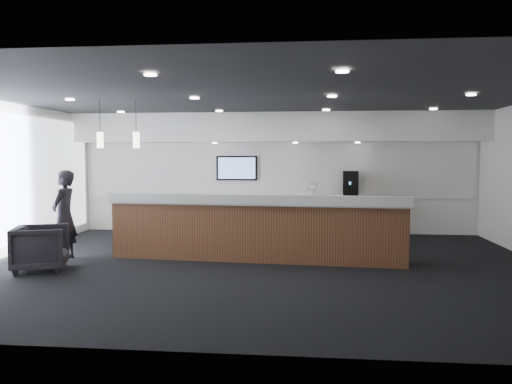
# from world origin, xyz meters

# --- Properties ---
(ground) EXTENTS (10.00, 10.00, 0.00)m
(ground) POSITION_xyz_m (0.00, 0.00, 0.00)
(ground) COLOR black
(ground) RESTS_ON ground
(ceiling) EXTENTS (10.00, 8.00, 0.02)m
(ceiling) POSITION_xyz_m (0.00, 0.00, 3.00)
(ceiling) COLOR black
(ceiling) RESTS_ON back_wall
(back_wall) EXTENTS (10.00, 0.02, 3.00)m
(back_wall) POSITION_xyz_m (0.00, 4.00, 1.50)
(back_wall) COLOR white
(back_wall) RESTS_ON ground
(soffit_bulkhead) EXTENTS (10.00, 0.90, 0.70)m
(soffit_bulkhead) POSITION_xyz_m (0.00, 3.55, 2.65)
(soffit_bulkhead) COLOR white
(soffit_bulkhead) RESTS_ON back_wall
(alcove_panel) EXTENTS (9.80, 0.06, 1.40)m
(alcove_panel) POSITION_xyz_m (0.00, 3.97, 1.60)
(alcove_panel) COLOR white
(alcove_panel) RESTS_ON back_wall
(back_credenza) EXTENTS (5.06, 0.66, 0.95)m
(back_credenza) POSITION_xyz_m (-0.00, 3.64, 0.48)
(back_credenza) COLOR gray
(back_credenza) RESTS_ON ground
(wall_tv) EXTENTS (1.05, 0.08, 0.62)m
(wall_tv) POSITION_xyz_m (-1.00, 3.91, 1.65)
(wall_tv) COLOR black
(wall_tv) RESTS_ON back_wall
(pendant_left) EXTENTS (0.12, 0.12, 0.30)m
(pendant_left) POSITION_xyz_m (-2.40, 0.80, 2.25)
(pendant_left) COLOR beige
(pendant_left) RESTS_ON ceiling
(pendant_right) EXTENTS (0.12, 0.12, 0.30)m
(pendant_right) POSITION_xyz_m (-3.10, 0.80, 2.25)
(pendant_right) COLOR beige
(pendant_right) RESTS_ON ceiling
(ceiling_can_lights) EXTENTS (7.00, 5.00, 0.02)m
(ceiling_can_lights) POSITION_xyz_m (0.00, 0.00, 2.97)
(ceiling_can_lights) COLOR white
(ceiling_can_lights) RESTS_ON ceiling
(service_counter) EXTENTS (5.61, 1.34, 1.49)m
(service_counter) POSITION_xyz_m (-0.15, 0.56, 0.57)
(service_counter) COLOR #5C2D1E
(service_counter) RESTS_ON ground
(coffee_machine) EXTENTS (0.39, 0.50, 0.64)m
(coffee_machine) POSITION_xyz_m (1.85, 3.62, 1.27)
(coffee_machine) COLOR black
(coffee_machine) RESTS_ON back_credenza
(info_sign_left) EXTENTS (0.18, 0.02, 0.24)m
(info_sign_left) POSITION_xyz_m (0.34, 3.54, 1.07)
(info_sign_left) COLOR white
(info_sign_left) RESTS_ON back_credenza
(info_sign_right) EXTENTS (0.17, 0.06, 0.23)m
(info_sign_right) POSITION_xyz_m (0.85, 3.55, 1.07)
(info_sign_right) COLOR white
(info_sign_right) RESTS_ON back_credenza
(armchair) EXTENTS (1.08, 1.06, 0.78)m
(armchair) POSITION_xyz_m (-3.72, -0.74, 0.39)
(armchair) COLOR black
(armchair) RESTS_ON ground
(lounge_guest) EXTENTS (0.42, 0.62, 1.69)m
(lounge_guest) POSITION_xyz_m (-3.74, 0.14, 0.84)
(lounge_guest) COLOR black
(lounge_guest) RESTS_ON ground
(cup_0) EXTENTS (0.10, 0.10, 0.10)m
(cup_0) POSITION_xyz_m (1.70, 3.56, 1.00)
(cup_0) COLOR white
(cup_0) RESTS_ON back_credenza
(cup_1) EXTENTS (0.14, 0.14, 0.10)m
(cup_1) POSITION_xyz_m (1.56, 3.56, 1.00)
(cup_1) COLOR white
(cup_1) RESTS_ON back_credenza
(cup_2) EXTENTS (0.13, 0.13, 0.10)m
(cup_2) POSITION_xyz_m (1.42, 3.56, 1.00)
(cup_2) COLOR white
(cup_2) RESTS_ON back_credenza
(cup_3) EXTENTS (0.13, 0.13, 0.10)m
(cup_3) POSITION_xyz_m (1.28, 3.56, 1.00)
(cup_3) COLOR white
(cup_3) RESTS_ON back_credenza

